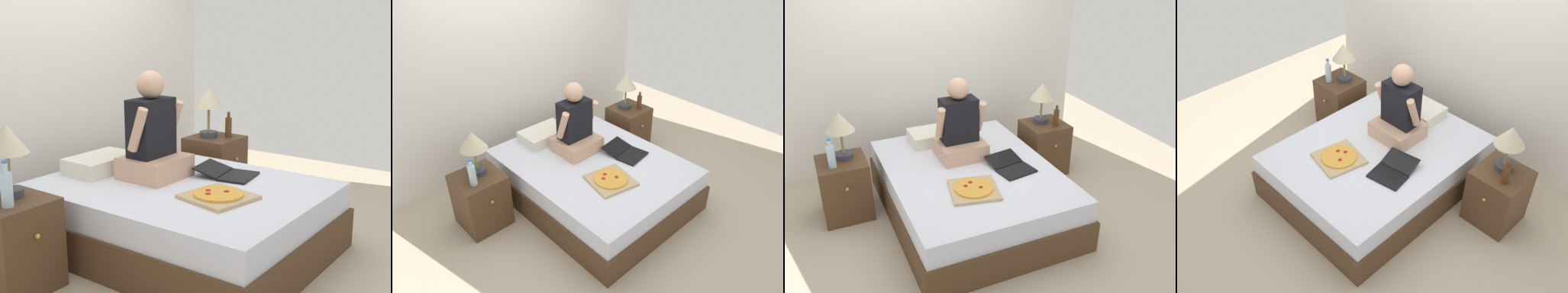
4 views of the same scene
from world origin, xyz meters
TOP-DOWN VIEW (x-y plane):
  - ground_plane at (0.00, 0.00)m, footprint 5.81×5.81m
  - wall_back at (0.00, 1.34)m, footprint 3.81×0.12m
  - bed at (0.00, 0.00)m, footprint 1.51×1.96m
  - nightstand_left at (-1.09, 0.46)m, footprint 0.44×0.47m
  - lamp_on_left_nightstand at (-1.05, 0.51)m, footprint 0.26×0.26m
  - water_bottle at (-1.17, 0.37)m, footprint 0.07×0.07m
  - nightstand_right at (1.09, 0.46)m, footprint 0.44×0.47m
  - lamp_on_right_nightstand at (1.06, 0.51)m, footprint 0.26×0.26m
  - beer_bottle at (1.16, 0.36)m, footprint 0.06×0.06m
  - pillow at (-0.10, 0.70)m, footprint 0.52×0.34m
  - person_seated at (0.01, 0.28)m, footprint 0.47×0.40m
  - laptop at (0.35, -0.17)m, footprint 0.38×0.46m
  - pizza_box at (-0.13, -0.39)m, footprint 0.47×0.47m

SIDE VIEW (x-z plane):
  - ground_plane at x=0.00m, z-range 0.00..0.00m
  - bed at x=0.00m, z-range 0.00..0.48m
  - nightstand_left at x=-1.09m, z-range 0.00..0.57m
  - nightstand_right at x=1.09m, z-range 0.00..0.57m
  - pizza_box at x=-0.13m, z-range 0.48..0.53m
  - laptop at x=0.35m, z-range 0.47..0.54m
  - pillow at x=-0.10m, z-range 0.49..0.61m
  - beer_bottle at x=1.16m, z-range 0.55..0.78m
  - water_bottle at x=-1.17m, z-range 0.55..0.82m
  - person_seated at x=0.01m, z-range 0.38..1.16m
  - lamp_on_left_nightstand at x=-1.05m, z-range 0.68..1.13m
  - lamp_on_right_nightstand at x=1.06m, z-range 0.68..1.13m
  - wall_back at x=0.00m, z-range 0.00..2.50m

